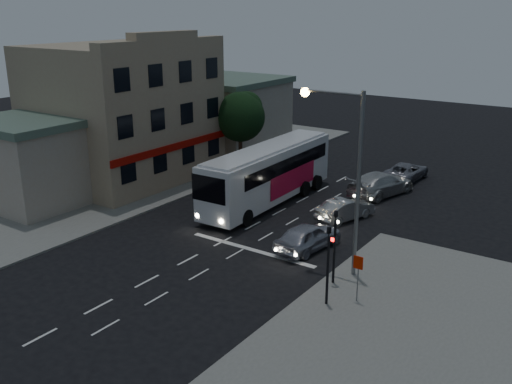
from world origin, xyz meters
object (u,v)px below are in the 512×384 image
Objects in this scene: car_sedan_a at (345,209)px; car_sedan_b at (381,184)px; regulatory_sign at (358,271)px; traffic_signal_side at (328,256)px; streetlight at (347,162)px; street_tree at (240,115)px; car_sedan_c at (406,171)px; tour_bus at (268,173)px; traffic_signal_main at (335,238)px; car_suv at (308,236)px.

car_sedan_b reaches higher than car_sedan_a.
traffic_signal_side is at bearing -136.08° from regulatory_sign.
streetlight is (-0.96, 3.40, 3.31)m from traffic_signal_side.
car_sedan_a is at bearing -25.46° from street_tree.
streetlight is at bearing 101.49° from car_sedan_c.
traffic_signal_main is at bearing -43.82° from tour_bus.
regulatory_sign is at bearing 147.59° from car_suv.
traffic_signal_main is 3.61m from streetlight.
traffic_signal_main is at bearing -79.80° from streetlight.
traffic_signal_main is (3.60, -14.25, 1.59)m from car_sedan_b.
car_suv reaches higher than car_sedan_c.
car_sedan_a is at bearing 112.54° from traffic_signal_main.
car_sedan_c is at bearing 104.55° from regulatory_sign.
traffic_signal_main is at bearing 101.47° from car_sedan_c.
traffic_signal_side reaches higher than car_sedan_b.
car_suv is 0.49× the size of streetlight.
car_sedan_b is at bearing 104.17° from traffic_signal_main.
tour_bus is 9.11m from street_tree.
car_sedan_c is (-0.36, 15.85, -0.08)m from car_suv.
traffic_signal_side is 1.86× the size of regulatory_sign.
regulatory_sign is at bearing 105.63° from car_sedan_c.
streetlight reaches higher than street_tree.
street_tree reaches higher than car_sedan_c.
street_tree reaches higher than car_suv.
traffic_signal_main is at bearing 109.49° from traffic_signal_side.
tour_bus is 11.94m from streetlight.
car_suv is at bearing 139.95° from regulatory_sign.
car_sedan_c is (0.01, 10.50, -0.00)m from car_sedan_a.
car_suv is 6.33m from regulatory_sign.
car_suv is at bearing 111.38° from car_sedan_a.
car_sedan_c is 1.19× the size of traffic_signal_main.
car_sedan_b is (5.65, 5.85, -1.28)m from tour_bus.
traffic_signal_main is 0.46× the size of streetlight.
tour_bus is 14.45m from regulatory_sign.
tour_bus is at bearing 133.78° from traffic_signal_side.
street_tree is (-15.55, 12.82, -1.23)m from streetlight.
regulatory_sign is at bearing 136.26° from car_sedan_a.
streetlight is (3.22, -6.95, 5.06)m from car_sedan_a.
street_tree reaches higher than car_sedan_a.
car_sedan_a is 0.66× the size of street_tree.
car_sedan_a is (5.77, -0.03, -1.43)m from tour_bus.
car_suv is at bearing 135.75° from traffic_signal_main.
street_tree is (-12.34, -4.63, 3.82)m from car_sedan_c.
regulatory_sign is (5.18, -9.39, 0.92)m from car_sedan_a.
car_sedan_c is at bearing 20.55° from street_tree.
traffic_signal_main reaches higher than regulatory_sign.
regulatory_sign is (1.70, -1.01, -0.82)m from traffic_signal_main.
tour_bus is 3.11× the size of traffic_signal_side.
traffic_signal_main is 1.86× the size of regulatory_sign.
car_sedan_b is at bearing 104.84° from traffic_signal_side.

